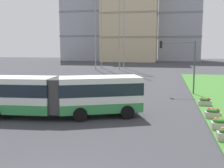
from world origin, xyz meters
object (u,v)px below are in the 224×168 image
flower_planter_5 (205,102)px  traffic_light_far_right (182,58)px  apartment_tower_westcentre (130,4)px  apartment_tower_west (89,3)px  car_silver_hatch (73,88)px  apartment_tower_centre (180,4)px  articulated_bus (62,95)px  flower_planter_4 (213,113)px  flower_planter_3 (220,124)px

flower_planter_5 → traffic_light_far_right: bearing=105.8°
traffic_light_far_right → flower_planter_5: bearing=-74.2°
flower_planter_5 → apartment_tower_westcentre: apartment_tower_westcentre is taller
apartment_tower_west → car_silver_hatch: bearing=-74.3°
apartment_tower_westcentre → car_silver_hatch: bearing=-86.6°
traffic_light_far_right → apartment_tower_centre: apartment_tower_centre is taller
articulated_bus → flower_planter_4: (10.94, 1.59, -1.23)m
flower_planter_3 → apartment_tower_west: 105.41m
traffic_light_far_right → apartment_tower_westcentre: bearing=102.5°
articulated_bus → flower_planter_3: articulated_bus is taller
articulated_bus → flower_planter_3: size_ratio=10.77×
apartment_tower_centre → apartment_tower_west: bearing=-175.5°
traffic_light_far_right → apartment_tower_centre: size_ratio=0.13×
flower_planter_4 → apartment_tower_centre: size_ratio=0.02×
traffic_light_far_right → apartment_tower_westcentre: size_ratio=0.13×
car_silver_hatch → flower_planter_3: 16.80m
apartment_tower_westcentre → apartment_tower_centre: bearing=32.0°
articulated_bus → traffic_light_far_right: (9.20, 12.01, 2.44)m
articulated_bus → apartment_tower_west: 100.69m
flower_planter_3 → flower_planter_5: same height
articulated_bus → car_silver_hatch: size_ratio=2.60×
flower_planter_5 → traffic_light_far_right: traffic_light_far_right is taller
apartment_tower_centre → flower_planter_3: bearing=-90.7°
car_silver_hatch → flower_planter_3: (13.44, -10.07, -0.33)m
apartment_tower_west → traffic_light_far_right: bearing=-66.6°
flower_planter_3 → apartment_tower_westcentre: size_ratio=0.02×
flower_planter_3 → car_silver_hatch: bearing=143.2°
flower_planter_4 → flower_planter_5: same height
articulated_bus → traffic_light_far_right: size_ratio=2.00×
apartment_tower_west → apartment_tower_centre: bearing=4.5°
flower_planter_3 → apartment_tower_westcentre: 91.13m
flower_planter_3 → flower_planter_4: size_ratio=1.00×
articulated_bus → flower_planter_3: 11.06m
flower_planter_4 → traffic_light_far_right: 11.18m
car_silver_hatch → apartment_tower_centre: (14.59, 88.50, 22.55)m
flower_planter_3 → flower_planter_4: (0.00, 2.73, 0.00)m
flower_planter_3 → flower_planter_5: (0.00, 7.02, 0.00)m
apartment_tower_westcentre → flower_planter_5: bearing=-77.2°
car_silver_hatch → traffic_light_far_right: size_ratio=0.77×
car_silver_hatch → apartment_tower_west: size_ratio=0.09×
car_silver_hatch → flower_planter_4: bearing=-28.6°
flower_planter_5 → apartment_tower_westcentre: size_ratio=0.02×
apartment_tower_centre → car_silver_hatch: bearing=-99.4°
articulated_bus → flower_planter_3: (10.94, -1.14, -1.23)m
articulated_bus → traffic_light_far_right: bearing=52.5°
flower_planter_4 → apartment_tower_westcentre: size_ratio=0.02×
apartment_tower_west → apartment_tower_centre: size_ratio=1.05×
flower_planter_3 → flower_planter_5: bearing=90.0°
traffic_light_far_right → articulated_bus: bearing=-127.5°
flower_planter_4 → apartment_tower_centre: (1.14, 95.84, 22.88)m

